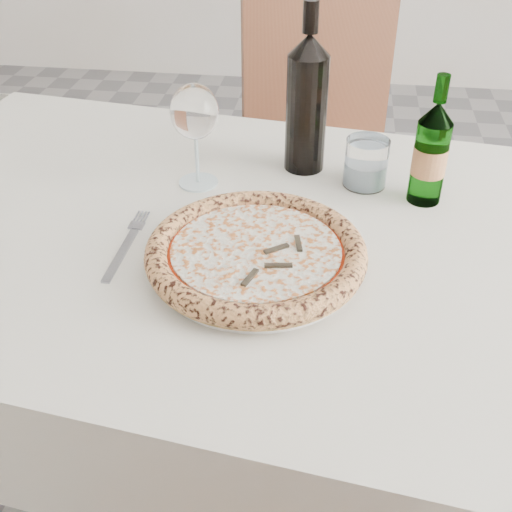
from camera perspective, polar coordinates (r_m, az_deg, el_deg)
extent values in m
cube|color=#592C1B|center=(1.06, 0.74, 1.07)|extent=(1.51, 0.99, 0.04)
cube|color=beige|center=(1.05, 0.75, 2.11)|extent=(1.58, 1.05, 0.01)
cube|color=beige|center=(1.48, 2.87, 7.61)|extent=(1.48, 0.01, 0.22)
cube|color=beige|center=(0.82, -3.47, -21.69)|extent=(1.48, 0.01, 0.22)
cylinder|color=#592C1B|center=(1.73, -19.67, -1.21)|extent=(0.06, 0.06, 0.71)
cube|color=#592C1B|center=(1.81, 6.56, 6.18)|extent=(0.54, 0.54, 0.04)
cube|color=#592C1B|center=(1.88, 5.46, 15.69)|extent=(0.42, 0.17, 0.46)
cylinder|color=#592C1B|center=(2.13, 9.55, 3.38)|extent=(0.04, 0.04, 0.43)
cylinder|color=#592C1B|center=(1.86, 13.00, -2.52)|extent=(0.04, 0.04, 0.43)
cylinder|color=#592C1B|center=(2.05, -0.15, 2.48)|extent=(0.04, 0.04, 0.43)
cylinder|color=#592C1B|center=(1.76, 1.92, -3.86)|extent=(0.04, 0.04, 0.43)
cylinder|color=white|center=(0.96, 0.00, -0.63)|extent=(0.30, 0.30, 0.01)
torus|color=white|center=(0.96, 0.00, -0.39)|extent=(0.30, 0.30, 0.01)
cylinder|color=tan|center=(0.95, 0.00, 0.00)|extent=(0.32, 0.32, 0.01)
torus|color=tan|center=(0.95, 0.00, 0.39)|extent=(0.33, 0.33, 0.03)
cylinder|color=#B5270B|center=(0.95, 0.00, 0.39)|extent=(0.27, 0.27, 0.00)
cylinder|color=white|center=(0.95, 0.00, 0.54)|extent=(0.25, 0.25, 0.00)
cube|color=#483E2C|center=(0.94, 1.94, 0.61)|extent=(0.04, 0.01, 0.00)
cube|color=#483E2C|center=(0.99, 0.41, 2.46)|extent=(0.01, 0.04, 0.00)
cube|color=#483E2C|center=(0.96, -4.27, 1.10)|extent=(0.04, 0.01, 0.00)
cube|color=#483E2C|center=(0.91, -0.33, -0.57)|extent=(0.01, 0.04, 0.00)
cube|color=#9196A6|center=(1.01, -11.94, 0.08)|extent=(0.02, 0.14, 0.00)
cube|color=#9196A6|center=(1.07, -10.57, 2.68)|extent=(0.02, 0.02, 0.00)
cylinder|color=#9196A6|center=(1.10, -10.62, 3.47)|extent=(0.00, 0.03, 0.00)
cylinder|color=#9196A6|center=(1.10, -10.32, 3.45)|extent=(0.00, 0.03, 0.00)
cylinder|color=#9196A6|center=(1.10, -10.01, 3.43)|extent=(0.00, 0.03, 0.00)
cylinder|color=#9196A6|center=(1.09, -9.71, 3.41)|extent=(0.00, 0.03, 0.00)
cylinder|color=silver|center=(1.19, -5.14, 6.54)|extent=(0.07, 0.07, 0.00)
cylinder|color=silver|center=(1.16, -5.27, 8.68)|extent=(0.01, 0.01, 0.09)
ellipsoid|color=white|center=(1.13, -5.51, 12.65)|extent=(0.08, 0.08, 0.10)
cylinder|color=white|center=(1.18, 9.76, 8.17)|extent=(0.08, 0.08, 0.09)
cylinder|color=silver|center=(1.19, 9.66, 7.25)|extent=(0.07, 0.07, 0.04)
cylinder|color=#3E8E38|center=(1.14, 15.12, 8.00)|extent=(0.06, 0.06, 0.14)
cone|color=#3E8E38|center=(1.10, 15.85, 12.16)|extent=(0.06, 0.06, 0.04)
cylinder|color=#3E8E38|center=(1.09, 16.20, 14.12)|extent=(0.02, 0.02, 0.05)
cylinder|color=#DAAD5D|center=(1.13, 15.16, 8.20)|extent=(0.06, 0.06, 0.05)
cylinder|color=black|center=(1.20, 4.48, 12.46)|extent=(0.08, 0.08, 0.21)
cone|color=black|center=(1.16, 4.78, 18.25)|extent=(0.08, 0.08, 0.04)
cylinder|color=black|center=(1.14, 4.90, 20.46)|extent=(0.03, 0.03, 0.05)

